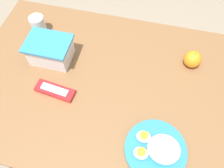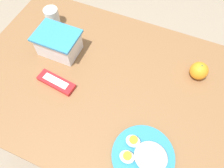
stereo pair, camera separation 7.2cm
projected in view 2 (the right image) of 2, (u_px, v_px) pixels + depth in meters
The scene contains 7 objects.
ground_plane at pixel (110, 136), 1.48m from camera, with size 10.00×10.00×0.00m, color gray.
table at pixel (109, 94), 0.96m from camera, with size 1.14×0.76×0.70m.
food_container at pixel (59, 44), 0.92m from camera, with size 0.18×0.13×0.10m.
orange_fruit at pixel (199, 71), 0.86m from camera, with size 0.07×0.07×0.07m.
rice_plate at pixel (145, 156), 0.71m from camera, with size 0.21×0.21×0.06m.
candy_bar at pixel (56, 82), 0.87m from camera, with size 0.16×0.07×0.02m.
drinking_glass at pixel (52, 17), 1.01m from camera, with size 0.06×0.06×0.08m.
Camera 2 is at (0.19, -0.40, 1.46)m, focal length 35.00 mm.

